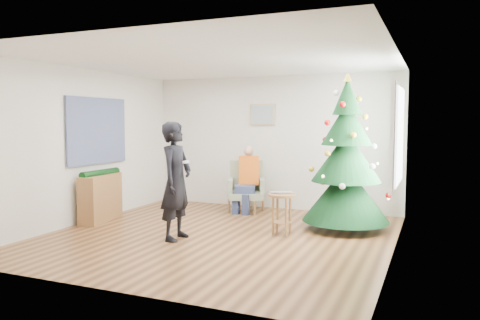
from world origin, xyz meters
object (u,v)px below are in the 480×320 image
at_px(standing_man, 176,181).
at_px(console, 101,198).
at_px(stool, 282,214).
at_px(christmas_tree, 346,159).
at_px(armchair, 246,193).

height_order(standing_man, console, standing_man).
xyz_separation_m(stool, standing_man, (-1.32, -0.87, 0.54)).
height_order(christmas_tree, console, christmas_tree).
bearing_deg(stool, armchair, 128.48).
height_order(armchair, standing_man, standing_man).
distance_m(christmas_tree, armchair, 2.27).
height_order(stool, armchair, armchair).
xyz_separation_m(christmas_tree, console, (-4.00, -1.01, -0.71)).
distance_m(christmas_tree, stool, 1.37).
relative_size(stool, standing_man, 0.36).
relative_size(christmas_tree, armchair, 2.57).
bearing_deg(christmas_tree, console, -165.81).
relative_size(armchair, standing_man, 0.56).
height_order(stool, console, console).
distance_m(stool, standing_man, 1.67).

